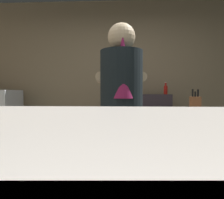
{
  "coord_description": "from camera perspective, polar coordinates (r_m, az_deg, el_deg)",
  "views": [
    {
      "loc": [
        0.04,
        -1.4,
        1.13
      ],
      "look_at": [
        0.01,
        -0.75,
        1.11
      ],
      "focal_mm": 32.96,
      "sensor_mm": 36.0,
      "label": 1
    }
  ],
  "objects": [
    {
      "name": "bartender",
      "position": [
        1.66,
        2.64,
        -3.43
      ],
      "size": [
        0.45,
        0.53,
        1.69
      ],
      "rotation": [
        0.0,
        0.0,
        1.67
      ],
      "color": "#37273E",
      "rests_on": "ground"
    },
    {
      "name": "wall_back",
      "position": [
        3.61,
        2.34,
        5.45
      ],
      "size": [
        5.2,
        0.1,
        2.7
      ],
      "primitive_type": "cube",
      "color": "#907D5E",
      "rests_on": "ground"
    },
    {
      "name": "back_shelf",
      "position": [
        3.38,
        7.31,
        -7.93
      ],
      "size": [
        1.0,
        0.36,
        1.1
      ],
      "primitive_type": "cube",
      "color": "#383037",
      "rests_on": "ground"
    },
    {
      "name": "bottle_soy",
      "position": [
        3.33,
        6.47,
        2.75
      ],
      "size": [
        0.05,
        0.05,
        0.19
      ],
      "color": "red",
      "rests_on": "back_shelf"
    },
    {
      "name": "prep_counter",
      "position": [
        2.24,
        11.23,
        -15.99
      ],
      "size": [
        2.1,
        0.6,
        0.89
      ],
      "primitive_type": "cube",
      "color": "#4B3C36",
      "rests_on": "ground"
    },
    {
      "name": "chefs_knife",
      "position": [
        2.09,
        10.42,
        -4.67
      ],
      "size": [
        0.24,
        0.09,
        0.01
      ],
      "primitive_type": "cube",
      "rotation": [
        0.0,
        0.0,
        0.25
      ],
      "color": "silver",
      "rests_on": "prep_counter"
    },
    {
      "name": "bottle_hot_sauce",
      "position": [
        3.34,
        14.65,
        2.67
      ],
      "size": [
        0.06,
        0.06,
        0.19
      ],
      "color": "red",
      "rests_on": "back_shelf"
    },
    {
      "name": "mixing_bowl",
      "position": [
        2.21,
        -3.83,
        -3.67
      ],
      "size": [
        0.2,
        0.2,
        0.05
      ],
      "primitive_type": "cylinder",
      "color": "slate",
      "rests_on": "prep_counter"
    },
    {
      "name": "knife_block",
      "position": [
        2.34,
        22.06,
        -1.58
      ],
      "size": [
        0.1,
        0.08,
        0.28
      ],
      "color": "#915A35",
      "rests_on": "prep_counter"
    }
  ]
}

